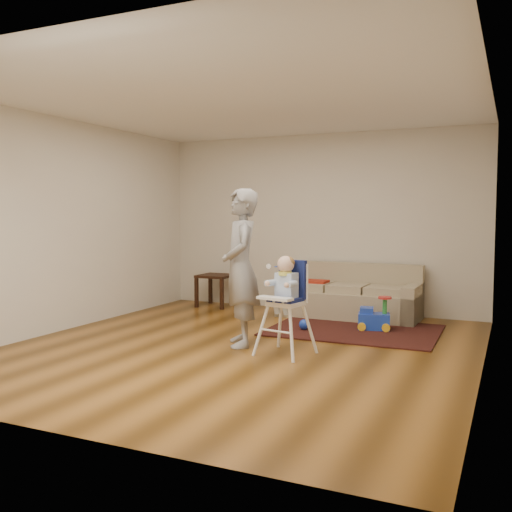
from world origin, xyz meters
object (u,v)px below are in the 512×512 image
at_px(high_chair, 286,307).
at_px(side_table, 216,290).
at_px(sofa, 349,291).
at_px(toy_ball, 304,324).
at_px(ride_on_toy, 374,313).
at_px(adult, 241,268).

bearing_deg(high_chair, side_table, 141.78).
height_order(sofa, side_table, sofa).
xyz_separation_m(side_table, toy_ball, (1.94, -1.24, -0.17)).
relative_size(sofa, side_table, 3.88).
distance_m(sofa, side_table, 2.22).
distance_m(side_table, ride_on_toy, 2.87).
xyz_separation_m(sofa, toy_ball, (-0.27, -1.15, -0.30)).
bearing_deg(ride_on_toy, sofa, 113.65).
bearing_deg(sofa, high_chair, -89.80).
distance_m(ride_on_toy, adult, 1.98).
bearing_deg(ride_on_toy, high_chair, -121.54).
relative_size(toy_ball, high_chair, 0.13).
distance_m(side_table, adult, 2.83).
height_order(sofa, high_chair, high_chair).
relative_size(high_chair, adult, 0.60).
height_order(ride_on_toy, high_chair, high_chair).
bearing_deg(side_table, ride_on_toy, -17.01).
distance_m(sofa, high_chair, 2.38).
bearing_deg(sofa, adult, -105.40).
xyz_separation_m(ride_on_toy, toy_ball, (-0.80, -0.40, -0.15)).
height_order(ride_on_toy, adult, adult).
height_order(side_table, ride_on_toy, side_table).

